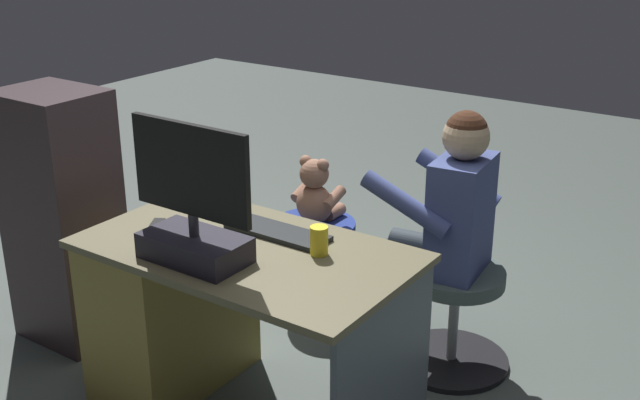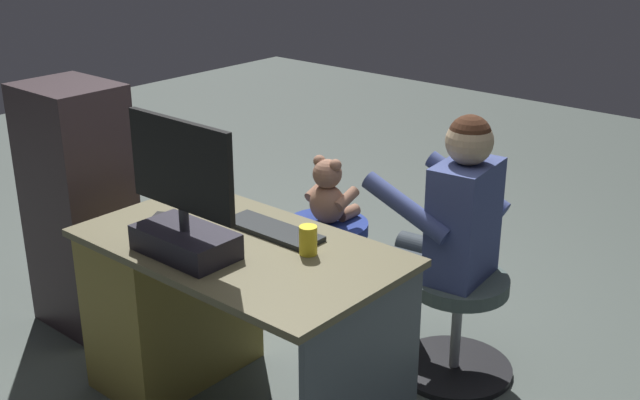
# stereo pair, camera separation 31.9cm
# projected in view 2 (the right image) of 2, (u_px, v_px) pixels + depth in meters

# --- Properties ---
(ground_plane) EXTENTS (10.00, 10.00, 0.00)m
(ground_plane) POSITION_uv_depth(u_px,v_px,m) (316.00, 362.00, 3.53)
(ground_plane) COLOR #48524C
(desk) EXTENTS (1.24, 0.71, 0.72)m
(desk) POSITION_uv_depth(u_px,v_px,m) (189.00, 297.00, 3.27)
(desk) COLOR brown
(desk) RESTS_ON ground_plane
(monitor) EXTENTS (0.51, 0.21, 0.50)m
(monitor) POSITION_uv_depth(u_px,v_px,m) (184.00, 214.00, 2.82)
(monitor) COLOR black
(monitor) RESTS_ON desk
(keyboard) EXTENTS (0.42, 0.14, 0.02)m
(keyboard) POSITION_uv_depth(u_px,v_px,m) (273.00, 230.00, 3.05)
(keyboard) COLOR black
(keyboard) RESTS_ON desk
(computer_mouse) EXTENTS (0.06, 0.10, 0.04)m
(computer_mouse) POSITION_uv_depth(u_px,v_px,m) (222.00, 209.00, 3.24)
(computer_mouse) COLOR #212A2A
(computer_mouse) RESTS_ON desk
(cup) EXTENTS (0.07, 0.07, 0.11)m
(cup) POSITION_uv_depth(u_px,v_px,m) (308.00, 240.00, 2.86)
(cup) COLOR yellow
(cup) RESTS_ON desk
(tv_remote) EXTENTS (0.11, 0.15, 0.02)m
(tv_remote) POSITION_uv_depth(u_px,v_px,m) (156.00, 221.00, 3.14)
(tv_remote) COLOR black
(tv_remote) RESTS_ON desk
(office_chair_teddy) EXTENTS (0.48, 0.48, 0.45)m
(office_chair_teddy) POSITION_uv_depth(u_px,v_px,m) (327.00, 257.00, 3.92)
(office_chair_teddy) COLOR black
(office_chair_teddy) RESTS_ON ground_plane
(teddy_bear) EXTENTS (0.24, 0.24, 0.33)m
(teddy_bear) POSITION_uv_depth(u_px,v_px,m) (329.00, 194.00, 3.81)
(teddy_bear) COLOR #9F6F56
(teddy_bear) RESTS_ON office_chair_teddy
(visitor_chair) EXTENTS (0.50, 0.50, 0.45)m
(visitor_chair) POSITION_uv_depth(u_px,v_px,m) (457.00, 317.00, 3.37)
(visitor_chair) COLOR black
(visitor_chair) RESTS_ON ground_plane
(person) EXTENTS (0.55, 0.51, 1.14)m
(person) POSITION_uv_depth(u_px,v_px,m) (447.00, 222.00, 3.28)
(person) COLOR #404C83
(person) RESTS_ON ground_plane
(equipment_rack) EXTENTS (0.44, 0.36, 1.16)m
(equipment_rack) POSITION_uv_depth(u_px,v_px,m) (80.00, 208.00, 3.68)
(equipment_rack) COLOR #34282B
(equipment_rack) RESTS_ON ground_plane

